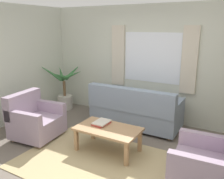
# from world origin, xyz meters

# --- Properties ---
(ground_plane) EXTENTS (6.24, 6.24, 0.00)m
(ground_plane) POSITION_xyz_m (0.00, 0.00, 0.00)
(ground_plane) COLOR #6B6056
(wall_back) EXTENTS (5.32, 0.12, 2.60)m
(wall_back) POSITION_xyz_m (0.00, 2.26, 1.30)
(wall_back) COLOR beige
(wall_back) RESTS_ON ground_plane
(window_with_curtains) EXTENTS (1.98, 0.07, 1.40)m
(window_with_curtains) POSITION_xyz_m (0.00, 2.18, 1.45)
(window_with_curtains) COLOR white
(area_rug) EXTENTS (2.58, 1.79, 0.01)m
(area_rug) POSITION_xyz_m (0.00, 0.00, 0.01)
(area_rug) COLOR tan
(area_rug) RESTS_ON ground_plane
(couch) EXTENTS (1.90, 0.82, 0.92)m
(couch) POSITION_xyz_m (-0.11, 1.58, 0.37)
(couch) COLOR gray
(couch) RESTS_ON ground_plane
(armchair_left) EXTENTS (0.90, 0.91, 0.88)m
(armchair_left) POSITION_xyz_m (-1.60, 0.17, 0.35)
(armchair_left) COLOR #998499
(armchair_left) RESTS_ON ground_plane
(armchair_right) EXTENTS (0.86, 0.88, 0.88)m
(armchair_right) POSITION_xyz_m (1.60, 0.18, 0.35)
(armchair_right) COLOR #998499
(armchair_right) RESTS_ON ground_plane
(coffee_table) EXTENTS (1.10, 0.64, 0.44)m
(coffee_table) POSITION_xyz_m (-0.07, 0.40, 0.38)
(coffee_table) COLOR #A87F56
(coffee_table) RESTS_ON ground_plane
(book_stack_on_table) EXTENTS (0.25, 0.34, 0.05)m
(book_stack_on_table) POSITION_xyz_m (-0.25, 0.48, 0.47)
(book_stack_on_table) COLOR #B23833
(book_stack_on_table) RESTS_ON coffee_table
(potted_plant) EXTENTS (1.03, 1.12, 1.23)m
(potted_plant) POSITION_xyz_m (-2.20, 1.75, 0.45)
(potted_plant) COLOR #B7B2A8
(potted_plant) RESTS_ON ground_plane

